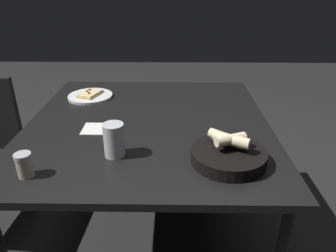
% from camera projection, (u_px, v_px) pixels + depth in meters
% --- Properties ---
extents(ground, '(8.00, 8.00, 0.00)m').
position_uv_depth(ground, '(152.00, 240.00, 1.83)').
color(ground, black).
extents(dining_table, '(1.12, 1.19, 0.75)m').
position_uv_depth(dining_table, '(149.00, 132.00, 1.53)').
color(dining_table, black).
rests_on(dining_table, ground).
extents(pizza_plate, '(0.25, 0.25, 0.04)m').
position_uv_depth(pizza_plate, '(90.00, 96.00, 1.79)').
color(pizza_plate, white).
rests_on(pizza_plate, dining_table).
extents(bread_basket, '(0.28, 0.28, 0.11)m').
position_uv_depth(bread_basket, '(228.00, 154.00, 1.17)').
color(bread_basket, black).
rests_on(bread_basket, dining_table).
extents(beer_glass, '(0.08, 0.08, 0.13)m').
position_uv_depth(beer_glass, '(114.00, 142.00, 1.20)').
color(beer_glass, silver).
rests_on(beer_glass, dining_table).
extents(pepper_shaker, '(0.06, 0.06, 0.09)m').
position_uv_depth(pepper_shaker, '(25.00, 166.00, 1.09)').
color(pepper_shaker, '#BFB299').
rests_on(pepper_shaker, dining_table).
extents(napkin, '(0.16, 0.12, 0.00)m').
position_uv_depth(napkin, '(101.00, 129.00, 1.43)').
color(napkin, white).
rests_on(napkin, dining_table).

